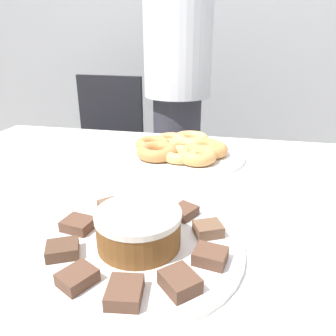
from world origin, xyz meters
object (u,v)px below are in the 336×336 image
at_px(frosted_cake, 139,228).
at_px(plate_cake, 139,246).
at_px(plate_donuts, 184,155).
at_px(person_standing, 178,80).
at_px(office_chair_left, 103,161).

bearing_deg(frosted_cake, plate_cake, -80.54).
bearing_deg(plate_donuts, plate_cake, -90.10).
height_order(person_standing, plate_cake, person_standing).
xyz_separation_m(plate_cake, plate_donuts, (0.00, 0.52, 0.00)).
distance_m(office_chair_left, plate_cake, 1.34).
distance_m(person_standing, frosted_cake, 1.09).
height_order(office_chair_left, plate_cake, office_chair_left).
bearing_deg(frosted_cake, plate_donuts, 89.90).
relative_size(office_chair_left, frosted_cake, 5.61).
height_order(plate_donuts, frosted_cake, frosted_cake).
relative_size(office_chair_left, plate_donuts, 2.22).
bearing_deg(person_standing, frosted_cake, -83.40).
height_order(office_chair_left, frosted_cake, office_chair_left).
bearing_deg(plate_cake, plate_donuts, 89.90).
xyz_separation_m(office_chair_left, frosted_cake, (0.58, -1.17, 0.35)).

